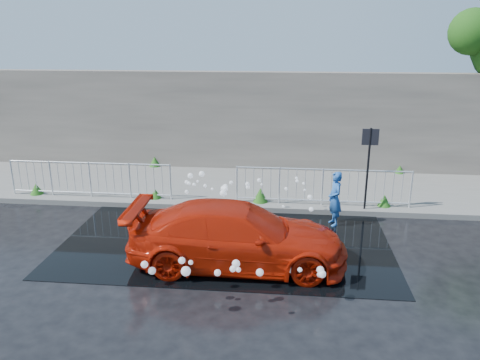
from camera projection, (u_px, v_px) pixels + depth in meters
The scene contains 12 objects.
ground at pixel (200, 256), 10.88m from camera, with size 90.00×90.00×0.00m, color black.
pavement at pixel (227, 186), 15.60m from camera, with size 30.00×4.00×0.15m, color #5E5E5A.
curb at pixel (219, 207), 13.70m from camera, with size 30.00×0.25×0.16m, color #5E5E5A.
retaining_wall at pixel (234, 120), 17.14m from camera, with size 30.00×0.60×3.50m, color #554F48.
puddle at pixel (227, 239), 11.78m from camera, with size 8.00×5.00×0.01m, color black.
sign_post at pixel (369, 156), 12.90m from camera, with size 0.45×0.06×2.50m.
railing_left at pixel (90, 178), 14.23m from camera, with size 5.05×0.05×1.10m.
railing_right at pixel (322, 185), 13.55m from camera, with size 5.05×0.05×1.10m.
weeds at pixel (220, 184), 15.02m from camera, with size 12.17×3.93×0.43m.
water_spray at pixel (227, 218), 11.32m from camera, with size 3.67×5.61×1.07m.
red_car at pixel (237, 236), 10.29m from camera, with size 1.95×4.80×1.39m, color #B01907.
person at pixel (335, 199), 12.45m from camera, with size 0.54×0.36×1.48m, color #2053A2.
Camera 1 is at (1.92, -9.70, 4.96)m, focal length 35.00 mm.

